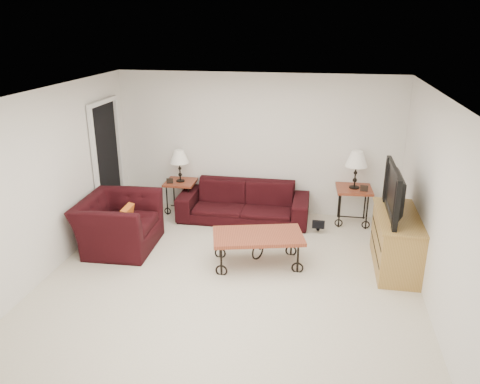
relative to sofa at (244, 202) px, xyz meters
name	(u,v)px	position (x,y,z in m)	size (l,w,h in m)	color
ground	(231,278)	(0.17, -2.02, -0.33)	(5.00, 5.00, 0.00)	beige
wall_back	(258,145)	(0.17, 0.48, 0.92)	(5.00, 0.02, 2.50)	white
wall_front	(169,299)	(0.17, -4.52, 0.92)	(5.00, 0.02, 2.50)	white
wall_left	(51,181)	(-2.33, -2.02, 0.92)	(0.02, 5.00, 2.50)	white
wall_right	(436,205)	(2.67, -2.02, 0.92)	(0.02, 5.00, 2.50)	white
ceiling	(230,93)	(0.17, -2.02, 2.17)	(5.00, 5.00, 0.00)	white
doorway	(107,164)	(-2.30, -0.37, 0.69)	(0.08, 0.94, 2.04)	black
sofa	(244,202)	(0.00, 0.00, 0.00)	(2.25, 0.88, 0.66)	black
side_table_left	(181,196)	(-1.19, 0.18, -0.04)	(0.53, 0.53, 0.58)	brown
side_table_right	(353,206)	(1.87, 0.18, -0.01)	(0.59, 0.59, 0.64)	brown
lamp_left	(180,166)	(-1.19, 0.18, 0.54)	(0.33, 0.33, 0.58)	black
lamp_right	(356,170)	(1.87, 0.18, 0.64)	(0.37, 0.37, 0.64)	black
photo_frame_left	(170,181)	(-1.34, 0.03, 0.30)	(0.12, 0.02, 0.10)	black
photo_frame_right	(364,188)	(2.02, 0.03, 0.37)	(0.13, 0.02, 0.11)	black
coffee_table	(258,249)	(0.47, -1.58, -0.09)	(1.27, 0.69, 0.47)	brown
armchair	(119,223)	(-1.71, -1.39, 0.07)	(1.22, 1.07, 0.80)	black
throw_pillow	(126,218)	(-1.56, -1.44, 0.19)	(0.36, 0.09, 0.36)	#D4561B
tv_stand	(396,241)	(2.40, -1.31, 0.07)	(0.55, 1.33, 0.80)	#AF8441
television	(401,192)	(2.38, -1.31, 0.81)	(1.19, 0.16, 0.68)	black
backpack	(319,220)	(1.31, -0.27, -0.13)	(0.31, 0.24, 0.41)	black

